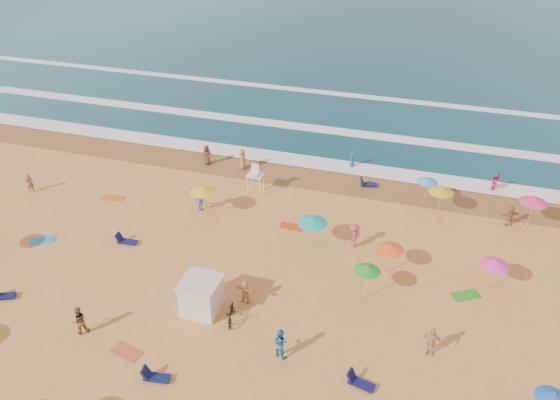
% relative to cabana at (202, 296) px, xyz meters
% --- Properties ---
extents(ground, '(220.00, 220.00, 0.00)m').
position_rel_cabana_xyz_m(ground, '(2.84, 4.63, -1.00)').
color(ground, gold).
rests_on(ground, ground).
extents(ocean, '(220.00, 140.00, 0.18)m').
position_rel_cabana_xyz_m(ocean, '(2.84, 88.63, -1.00)').
color(ocean, '#0C4756').
rests_on(ocean, ground).
extents(wet_sand, '(220.00, 220.00, 0.00)m').
position_rel_cabana_xyz_m(wet_sand, '(2.84, 17.13, -0.99)').
color(wet_sand, olive).
rests_on(wet_sand, ground).
extents(surf_foam, '(200.00, 18.70, 0.05)m').
position_rel_cabana_xyz_m(surf_foam, '(2.84, 25.95, -0.90)').
color(surf_foam, white).
rests_on(surf_foam, ground).
extents(cabana, '(2.00, 2.00, 2.00)m').
position_rel_cabana_xyz_m(cabana, '(0.00, 0.00, 0.00)').
color(cabana, silver).
rests_on(cabana, ground).
extents(cabana_roof, '(2.20, 2.20, 0.12)m').
position_rel_cabana_xyz_m(cabana_roof, '(0.00, 0.00, 1.06)').
color(cabana_roof, silver).
rests_on(cabana_roof, cabana).
extents(bicycle, '(1.15, 2.03, 1.01)m').
position_rel_cabana_xyz_m(bicycle, '(1.90, -0.30, -0.50)').
color(bicycle, black).
rests_on(bicycle, ground).
extents(lifeguard_stand, '(1.20, 1.20, 2.10)m').
position_rel_cabana_xyz_m(lifeguard_stand, '(-1.52, 13.60, 0.05)').
color(lifeguard_stand, white).
rests_on(lifeguard_stand, ground).
extents(beach_umbrellas, '(55.35, 27.28, 0.76)m').
position_rel_cabana_xyz_m(beach_umbrellas, '(6.24, 4.66, 1.11)').
color(beach_umbrellas, blue).
rests_on(beach_umbrellas, ground).
extents(loungers, '(45.34, 23.30, 0.34)m').
position_rel_cabana_xyz_m(loungers, '(10.95, 2.94, -0.83)').
color(loungers, '#0E1447').
rests_on(loungers, ground).
extents(towels, '(49.23, 22.58, 0.03)m').
position_rel_cabana_xyz_m(towels, '(1.83, 1.01, -0.98)').
color(towels, red).
rests_on(towels, ground).
extents(beachgoers, '(52.98, 26.46, 2.07)m').
position_rel_cabana_xyz_m(beachgoers, '(2.84, 9.17, -0.18)').
color(beachgoers, brown).
rests_on(beachgoers, ground).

